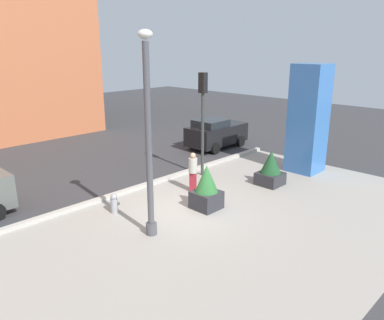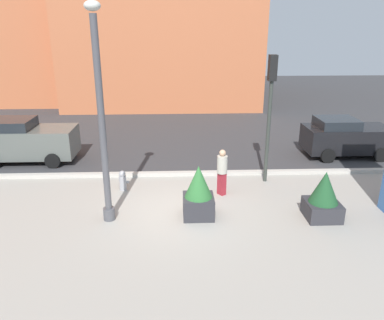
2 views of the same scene
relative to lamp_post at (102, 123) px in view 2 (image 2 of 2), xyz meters
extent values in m
plane|color=#38383A|center=(2.15, 4.46, -3.10)|extent=(60.00, 60.00, 0.00)
cube|color=#9E998E|center=(2.15, -1.54, -3.10)|extent=(18.00, 10.00, 0.02)
cube|color=#B7B2A8|center=(2.15, 3.58, -3.02)|extent=(18.00, 0.24, 0.16)
cylinder|color=#4C4C51|center=(0.00, 0.00, -2.90)|extent=(0.36, 0.36, 0.40)
cylinder|color=#4C4C51|center=(0.00, 0.00, -0.08)|extent=(0.20, 0.20, 6.05)
ellipsoid|color=silver|center=(0.00, 0.00, 3.12)|extent=(0.44, 0.44, 0.28)
cube|color=#2D2D33|center=(2.79, 0.12, -2.76)|extent=(0.97, 0.97, 0.68)
cylinder|color=#382819|center=(2.79, 0.12, -2.44)|extent=(0.92, 0.92, 0.04)
cone|color=#2D6B33|center=(2.79, 0.12, -1.91)|extent=(0.87, 0.87, 1.03)
cube|color=#2D2D33|center=(6.66, -0.16, -2.82)|extent=(1.04, 1.04, 0.55)
cylinder|color=#382819|center=(6.66, -0.16, -2.57)|extent=(0.98, 0.98, 0.04)
cone|color=#1E4C28|center=(6.66, -0.16, -2.04)|extent=(0.91, 0.91, 1.01)
cylinder|color=#99999E|center=(0.13, 2.27, -2.83)|extent=(0.26, 0.26, 0.55)
sphere|color=#99999E|center=(0.13, 2.27, -2.47)|extent=(0.24, 0.24, 0.24)
cylinder|color=#99999E|center=(0.30, 2.27, -2.80)|extent=(0.12, 0.10, 0.10)
cylinder|color=#333833|center=(5.55, 2.87, -1.17)|extent=(0.14, 0.14, 3.87)
cube|color=black|center=(5.55, 2.87, 1.22)|extent=(0.28, 0.32, 0.90)
sphere|color=yellow|center=(5.55, 3.04, 0.95)|extent=(0.18, 0.18, 0.18)
cube|color=#565B56|center=(-4.42, 5.60, -2.22)|extent=(4.15, 1.86, 1.23)
cube|color=#1E2328|center=(-5.05, 5.60, -1.39)|extent=(1.87, 1.63, 0.42)
cylinder|color=black|center=(-3.14, 6.53, -2.78)|extent=(0.64, 0.22, 0.64)
cylinder|color=black|center=(-3.13, 4.69, -2.78)|extent=(0.64, 0.22, 0.64)
cylinder|color=black|center=(-5.71, 6.52, -2.78)|extent=(0.64, 0.22, 0.64)
cube|color=black|center=(9.95, 5.77, -2.28)|extent=(3.88, 1.85, 1.09)
cube|color=#1E2328|center=(9.37, 5.77, -1.53)|extent=(1.76, 1.61, 0.41)
cylinder|color=black|center=(11.14, 6.69, -2.78)|extent=(0.64, 0.23, 0.64)
cylinder|color=black|center=(11.16, 4.89, -2.78)|extent=(0.64, 0.23, 0.64)
cylinder|color=black|center=(8.74, 6.66, -2.78)|extent=(0.64, 0.23, 0.64)
cylinder|color=black|center=(8.77, 4.86, -2.78)|extent=(0.64, 0.23, 0.64)
cube|color=maroon|center=(3.71, 1.72, -2.68)|extent=(0.32, 0.34, 0.84)
cylinder|color=#B2AD9E|center=(3.71, 1.72, -1.95)|extent=(0.50, 0.50, 0.63)
sphere|color=tan|center=(3.71, 1.72, -1.53)|extent=(0.23, 0.23, 0.23)
camera|label=1|loc=(-7.23, -8.88, 2.83)|focal=36.09mm
camera|label=2|loc=(2.14, -10.68, 2.68)|focal=35.57mm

